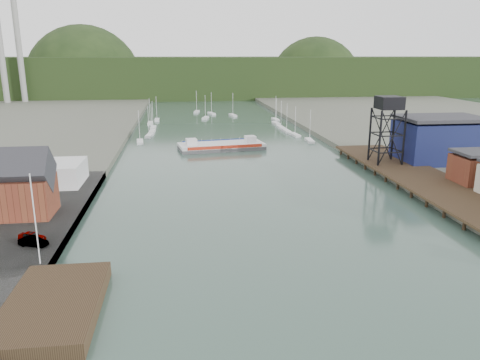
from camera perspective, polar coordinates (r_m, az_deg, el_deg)
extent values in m
plane|color=#29403A|center=(57.58, 8.40, -13.89)|extent=(600.00, 600.00, 0.00)
cube|color=slate|center=(77.77, -26.17, -6.81)|extent=(16.00, 80.00, 1.60)
cube|color=black|center=(57.17, -21.80, -14.09)|extent=(10.00, 18.00, 1.80)
cube|color=black|center=(109.68, 20.90, 0.44)|extent=(14.00, 70.00, 0.50)
cylinder|color=black|center=(107.26, 18.01, -0.23)|extent=(0.60, 0.60, 2.20)
cylinder|color=black|center=(112.88, 23.53, -0.01)|extent=(0.60, 0.60, 2.20)
cube|color=maroon|center=(86.14, -25.69, -1.87)|extent=(12.00, 8.00, 6.50)
cube|color=#2D2D33|center=(85.07, -26.02, 1.01)|extent=(12.20, 8.20, 2.40)
cube|color=silver|center=(105.43, -23.39, 0.72)|extent=(18.00, 12.00, 4.50)
cylinder|color=silver|center=(64.45, -23.71, -4.45)|extent=(0.16, 0.16, 12.00)
cylinder|color=black|center=(114.91, 16.69, 4.87)|extent=(0.50, 0.50, 13.00)
cylinder|color=black|center=(117.46, 19.38, 4.87)|extent=(0.50, 0.50, 13.00)
cylinder|color=black|center=(120.33, 15.55, 5.39)|extent=(0.50, 0.50, 13.00)
cylinder|color=black|center=(122.77, 18.15, 5.38)|extent=(0.50, 0.50, 13.00)
cube|color=black|center=(117.81, 17.75, 8.97)|extent=(5.50, 5.50, 3.00)
cube|color=black|center=(127.83, 23.14, 4.34)|extent=(20.00, 14.00, 10.00)
cube|color=#2D2D33|center=(126.99, 23.42, 6.95)|extent=(20.50, 14.50, 0.80)
cube|color=maroon|center=(107.92, 26.97, 1.03)|extent=(9.00, 8.00, 6.00)
cube|color=silver|center=(155.24, -12.09, 4.57)|extent=(2.67, 7.65, 0.90)
cube|color=silver|center=(166.28, -11.01, 5.31)|extent=(2.81, 7.67, 0.90)
cube|color=silver|center=(174.98, -10.66, 5.80)|extent=(2.35, 7.59, 0.90)
cube|color=silver|center=(184.77, -10.53, 6.29)|extent=(2.01, 7.50, 0.90)
cube|color=silver|center=(196.97, -10.89, 6.81)|extent=(2.00, 7.50, 0.90)
cube|color=silver|center=(206.58, -10.09, 7.22)|extent=(2.16, 7.54, 0.90)
cube|color=silver|center=(155.68, 8.47, 4.77)|extent=(2.53, 7.62, 0.90)
cube|color=silver|center=(166.07, 6.71, 5.47)|extent=(2.76, 7.67, 0.90)
cube|color=silver|center=(174.26, 5.69, 5.95)|extent=(2.22, 7.56, 0.90)
cube|color=silver|center=(182.89, 5.00, 6.40)|extent=(2.18, 7.54, 0.90)
cube|color=silver|center=(193.71, 4.43, 6.90)|extent=(2.46, 7.61, 0.90)
cube|color=silver|center=(205.39, 4.35, 7.36)|extent=(2.48, 7.61, 0.90)
cube|color=silver|center=(210.44, -4.23, 7.55)|extent=(3.78, 7.76, 0.90)
cube|color=silver|center=(219.45, -0.88, 7.90)|extent=(3.31, 7.74, 0.90)
cube|color=silver|center=(226.52, -3.49, 8.10)|extent=(3.76, 7.76, 0.90)
cube|color=silver|center=(234.11, -5.30, 8.29)|extent=(3.40, 7.74, 0.90)
cylinder|color=gray|center=(294.30, -27.14, 13.92)|extent=(3.20, 3.20, 60.00)
cylinder|color=gray|center=(296.57, -25.32, 14.12)|extent=(3.20, 3.20, 60.00)
cube|color=black|center=(349.00, -5.07, 12.42)|extent=(500.00, 120.00, 28.00)
sphere|color=black|center=(355.01, -18.32, 11.14)|extent=(80.00, 80.00, 80.00)
sphere|color=black|center=(373.90, 9.09, 11.55)|extent=(70.00, 70.00, 70.00)
cube|color=#48484A|center=(141.63, -2.28, 3.97)|extent=(26.57, 13.78, 1.01)
cube|color=silver|center=(141.46, -2.29, 4.34)|extent=(26.57, 13.78, 0.81)
cube|color=#B52814|center=(136.54, -1.78, 4.04)|extent=(22.08, 3.46, 0.91)
cube|color=navy|center=(146.32, -2.76, 4.77)|extent=(22.08, 3.46, 0.91)
cube|color=silver|center=(139.42, -5.95, 4.62)|extent=(3.46, 3.46, 2.03)
cube|color=silver|center=(143.62, 1.26, 5.00)|extent=(3.46, 3.46, 2.03)
imported|color=#999999|center=(74.46, -24.02, -6.29)|extent=(4.28, 2.93, 1.35)
imported|color=#999999|center=(72.33, -23.88, -6.88)|extent=(4.40, 2.96, 1.37)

